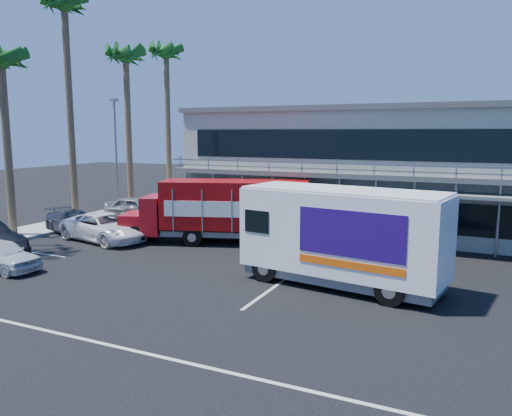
% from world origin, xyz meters
% --- Properties ---
extents(ground, '(120.00, 120.00, 0.00)m').
position_xyz_m(ground, '(0.00, 0.00, 0.00)').
color(ground, black).
rests_on(ground, ground).
extents(building, '(22.40, 12.00, 7.30)m').
position_xyz_m(building, '(3.00, 14.94, 3.66)').
color(building, gray).
rests_on(building, ground).
extents(curb_strip, '(3.00, 32.00, 0.16)m').
position_xyz_m(curb_strip, '(-15.00, 6.00, 0.08)').
color(curb_strip, '#A5A399').
rests_on(curb_strip, ground).
extents(palm_c, '(2.80, 2.80, 10.75)m').
position_xyz_m(palm_c, '(-14.90, 3.00, 9.21)').
color(palm_c, brown).
rests_on(palm_c, ground).
extents(palm_d, '(2.80, 2.80, 14.75)m').
position_xyz_m(palm_d, '(-15.20, 8.00, 12.80)').
color(palm_d, brown).
rests_on(palm_d, ground).
extents(palm_e, '(2.80, 2.80, 12.25)m').
position_xyz_m(palm_e, '(-14.70, 13.00, 10.57)').
color(palm_e, brown).
rests_on(palm_e, ground).
extents(palm_f, '(2.80, 2.80, 13.25)m').
position_xyz_m(palm_f, '(-15.10, 18.50, 11.47)').
color(palm_f, brown).
rests_on(palm_f, ground).
extents(light_pole_far, '(0.50, 0.25, 8.09)m').
position_xyz_m(light_pole_far, '(-14.20, 11.00, 4.50)').
color(light_pole_far, gray).
rests_on(light_pole_far, ground).
extents(red_truck, '(10.10, 5.32, 3.33)m').
position_xyz_m(red_truck, '(-3.48, 6.68, 1.83)').
color(red_truck, '#A90D14').
rests_on(red_truck, ground).
extents(white_van, '(7.98, 3.75, 3.75)m').
position_xyz_m(white_van, '(4.26, 2.00, 1.99)').
color(white_van, white).
rests_on(white_van, ground).
extents(parked_car_a, '(3.98, 1.81, 1.32)m').
position_xyz_m(parked_car_a, '(-9.50, -2.00, 0.66)').
color(parked_car_a, silver).
rests_on(parked_car_a, ground).
extents(parked_car_c, '(5.84, 3.58, 1.51)m').
position_xyz_m(parked_car_c, '(-9.50, 4.40, 0.75)').
color(parked_car_c, white).
rests_on(parked_car_c, ground).
extents(parked_car_d, '(5.07, 3.42, 1.36)m').
position_xyz_m(parked_car_d, '(-12.50, 5.13, 0.68)').
color(parked_car_d, '#2D313C').
rests_on(parked_car_d, ground).
extents(parked_car_e, '(4.56, 2.32, 1.49)m').
position_xyz_m(parked_car_e, '(-12.50, 10.80, 0.74)').
color(parked_car_e, gray).
rests_on(parked_car_e, ground).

